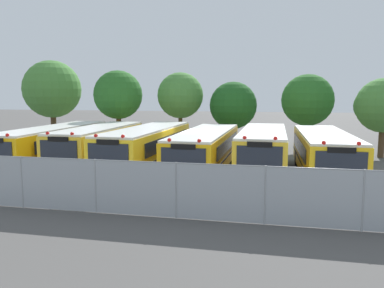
# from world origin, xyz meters

# --- Properties ---
(ground_plane) EXTENTS (160.00, 160.00, 0.00)m
(ground_plane) POSITION_xyz_m (0.00, 0.00, 0.00)
(ground_plane) COLOR #514F4C
(school_bus_0) EXTENTS (2.78, 11.24, 2.55)m
(school_bus_0) POSITION_xyz_m (-8.14, 0.21, 1.35)
(school_bus_0) COLOR #EAA80C
(school_bus_0) RESTS_ON ground_plane
(school_bus_1) EXTENTS (2.71, 9.72, 2.62)m
(school_bus_1) POSITION_xyz_m (-4.95, 0.05, 1.38)
(school_bus_1) COLOR yellow
(school_bus_1) RESTS_ON ground_plane
(school_bus_2) EXTENTS (2.67, 10.74, 2.65)m
(school_bus_2) POSITION_xyz_m (-1.74, -0.23, 1.40)
(school_bus_2) COLOR yellow
(school_bus_2) RESTS_ON ground_plane
(school_bus_3) EXTENTS (2.69, 10.83, 2.51)m
(school_bus_3) POSITION_xyz_m (1.69, 0.06, 1.33)
(school_bus_3) COLOR #EAA80C
(school_bus_3) RESTS_ON ground_plane
(school_bus_4) EXTENTS (2.51, 9.63, 2.66)m
(school_bus_4) POSITION_xyz_m (4.95, -0.27, 1.40)
(school_bus_4) COLOR yellow
(school_bus_4) RESTS_ON ground_plane
(school_bus_5) EXTENTS (2.66, 10.39, 2.56)m
(school_bus_5) POSITION_xyz_m (8.15, -0.12, 1.35)
(school_bus_5) COLOR yellow
(school_bus_5) RESTS_ON ground_plane
(tree_0) EXTENTS (4.96, 4.96, 7.40)m
(tree_0) POSITION_xyz_m (-13.60, 8.79, 4.88)
(tree_0) COLOR #4C3823
(tree_0) RESTS_ON ground_plane
(tree_1) EXTENTS (3.84, 3.84, 6.35)m
(tree_1) POSITION_xyz_m (-6.57, 7.11, 4.47)
(tree_1) COLOR #4C3823
(tree_1) RESTS_ON ground_plane
(tree_2) EXTENTS (3.75, 3.75, 6.26)m
(tree_2) POSITION_xyz_m (-1.97, 9.13, 4.34)
(tree_2) COLOR #4C3823
(tree_2) RESTS_ON ground_plane
(tree_3) EXTENTS (3.77, 3.77, 5.48)m
(tree_3) POSITION_xyz_m (2.28, 9.25, 3.55)
(tree_3) COLOR #4C3823
(tree_3) RESTS_ON ground_plane
(tree_4) EXTENTS (4.02, 4.02, 6.03)m
(tree_4) POSITION_xyz_m (8.10, 9.73, 4.07)
(tree_4) COLOR #4C3823
(tree_4) RESTS_ON ground_plane
(tree_5) EXTENTS (3.87, 3.84, 5.61)m
(tree_5) POSITION_xyz_m (12.85, 7.73, 3.67)
(tree_5) COLOR #4C3823
(tree_5) RESTS_ON ground_plane
(chainlink_fence) EXTENTS (21.92, 0.07, 2.06)m
(chainlink_fence) POSITION_xyz_m (0.59, -8.52, 1.07)
(chainlink_fence) COLOR #9EA0A3
(chainlink_fence) RESTS_ON ground_plane
(traffic_cone) EXTENTS (0.37, 0.37, 0.49)m
(traffic_cone) POSITION_xyz_m (2.90, -7.50, 0.24)
(traffic_cone) COLOR #EA5914
(traffic_cone) RESTS_ON ground_plane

